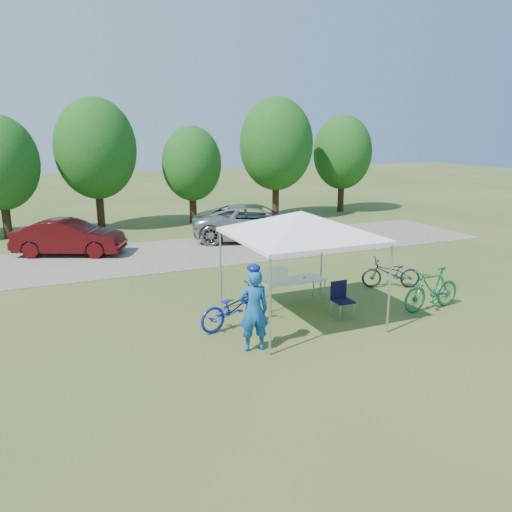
{
  "coord_description": "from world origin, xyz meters",
  "views": [
    {
      "loc": [
        -5.6,
        -10.2,
        4.54
      ],
      "look_at": [
        -0.29,
        2.0,
        1.21
      ],
      "focal_mm": 35.0,
      "sensor_mm": 36.0,
      "label": 1
    }
  ],
  "objects": [
    {
      "name": "bike_blue",
      "position": [
        -1.61,
        0.23,
        0.5
      ],
      "size": [
        2.0,
        1.1,
        1.0
      ],
      "primitive_type": "imported",
      "rotation": [
        0.0,
        0.0,
        1.82
      ],
      "color": "#1520B7",
      "rests_on": "ground"
    },
    {
      "name": "minivan",
      "position": [
        2.81,
        8.96,
        0.78
      ],
      "size": [
        6.01,
        4.45,
        1.52
      ],
      "primitive_type": "imported",
      "rotation": [
        0.0,
        0.0,
        1.17
      ],
      "color": "#B5B3B0",
      "rests_on": "gravel_strip"
    },
    {
      "name": "folding_table",
      "position": [
        0.41,
        1.11,
        0.65
      ],
      "size": [
        1.7,
        0.71,
        0.7
      ],
      "color": "white",
      "rests_on": "ground"
    },
    {
      "name": "cooler",
      "position": [
        -0.07,
        1.11,
        0.88
      ],
      "size": [
        0.49,
        0.33,
        0.35
      ],
      "color": "white",
      "rests_on": "folding_table"
    },
    {
      "name": "treeline",
      "position": [
        -0.29,
        14.05,
        3.53
      ],
      "size": [
        24.89,
        4.28,
        6.3
      ],
      "color": "#382314",
      "rests_on": "ground"
    },
    {
      "name": "folding_chair",
      "position": [
        1.1,
        -0.15,
        0.53
      ],
      "size": [
        0.46,
        0.47,
        0.89
      ],
      "rotation": [
        0.0,
        0.0,
        -0.01
      ],
      "color": "black",
      "rests_on": "ground"
    },
    {
      "name": "canopy",
      "position": [
        0.0,
        0.0,
        2.65
      ],
      "size": [
        4.53,
        4.53,
        3.0
      ],
      "color": "#A5A5AA",
      "rests_on": "ground"
    },
    {
      "name": "ground",
      "position": [
        0.0,
        0.0,
        0.0
      ],
      "size": [
        100.0,
        100.0,
        0.0
      ],
      "primitive_type": "plane",
      "color": "#2D5119",
      "rests_on": "ground"
    },
    {
      "name": "ice_cream_cup",
      "position": [
        0.73,
        1.06,
        0.73
      ],
      "size": [
        0.08,
        0.08,
        0.06
      ],
      "primitive_type": "cylinder",
      "color": "gold",
      "rests_on": "folding_table"
    },
    {
      "name": "bike_green",
      "position": [
        3.53,
        -0.7,
        0.56
      ],
      "size": [
        1.89,
        0.65,
        1.11
      ],
      "primitive_type": "imported",
      "rotation": [
        0.0,
        0.0,
        -1.5
      ],
      "color": "#166337",
      "rests_on": "ground"
    },
    {
      "name": "cyclist",
      "position": [
        -1.7,
        -1.13,
        0.89
      ],
      "size": [
        0.71,
        0.53,
        1.78
      ],
      "primitive_type": "imported",
      "rotation": [
        0.0,
        0.0,
        2.98
      ],
      "color": "#134F9C",
      "rests_on": "ground"
    },
    {
      "name": "sedan",
      "position": [
        -4.72,
        9.4,
        0.68
      ],
      "size": [
        4.26,
        2.9,
        1.33
      ],
      "primitive_type": "imported",
      "rotation": [
        0.0,
        0.0,
        1.16
      ],
      "color": "#430B0D",
      "rests_on": "gravel_strip"
    },
    {
      "name": "bike_dark",
      "position": [
        3.77,
        1.26,
        0.45
      ],
      "size": [
        1.82,
        1.26,
        0.91
      ],
      "primitive_type": "imported",
      "rotation": [
        0.0,
        0.0,
        -1.99
      ],
      "color": "black",
      "rests_on": "ground"
    },
    {
      "name": "gravel_strip",
      "position": [
        0.0,
        8.0,
        0.01
      ],
      "size": [
        24.0,
        5.0,
        0.02
      ],
      "primitive_type": "cube",
      "color": "gray",
      "rests_on": "ground"
    }
  ]
}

